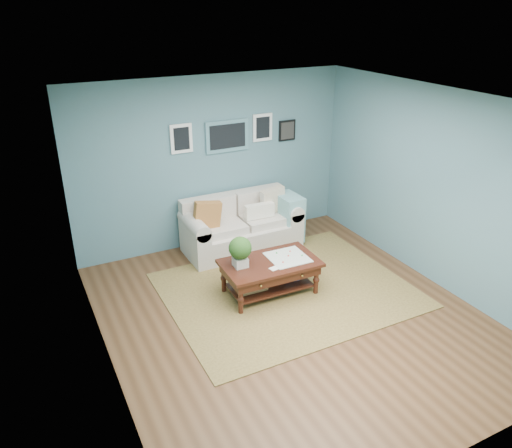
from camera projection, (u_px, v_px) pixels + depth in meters
room_shell at (293, 217)px, 5.88m from camera, size 5.00×5.02×2.70m
area_rug at (287, 290)px, 6.95m from camera, size 3.26×2.61×0.01m
loveseat at (245, 225)px, 8.00m from camera, size 1.88×0.85×0.96m
coffee_table at (265, 268)px, 6.71m from camera, size 1.32×0.80×0.91m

